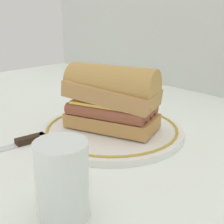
# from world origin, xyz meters

# --- Properties ---
(ground_plane) EXTENTS (1.50, 1.50, 0.00)m
(ground_plane) POSITION_xyz_m (0.00, 0.00, 0.00)
(ground_plane) COLOR white
(plate) EXTENTS (0.28, 0.28, 0.01)m
(plate) POSITION_xyz_m (-0.03, 0.01, 0.01)
(plate) COLOR white
(plate) RESTS_ON ground_plane
(sausage_sandwich) EXTENTS (0.19, 0.14, 0.12)m
(sausage_sandwich) POSITION_xyz_m (-0.03, 0.01, 0.07)
(sausage_sandwich) COLOR tan
(sausage_sandwich) RESTS_ON plate
(drinking_glass) EXTENTS (0.06, 0.06, 0.10)m
(drinking_glass) POSITION_xyz_m (0.12, -0.21, 0.04)
(drinking_glass) COLOR silver
(drinking_glass) RESTS_ON ground_plane
(butter_knife) EXTENTS (0.03, 0.15, 0.01)m
(butter_knife) POSITION_xyz_m (-0.10, -0.17, 0.00)
(butter_knife) COLOR silver
(butter_knife) RESTS_ON ground_plane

